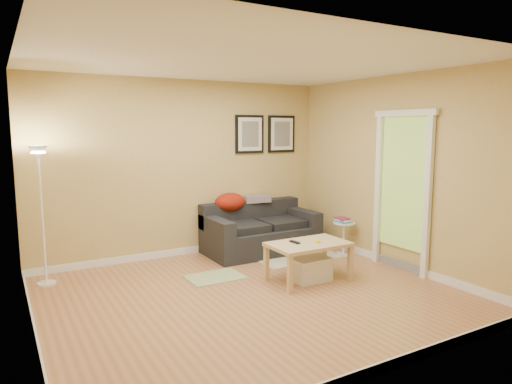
# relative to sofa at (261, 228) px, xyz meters

# --- Properties ---
(floor) EXTENTS (4.50, 4.50, 0.00)m
(floor) POSITION_rel_sofa_xyz_m (-1.03, -1.53, -0.38)
(floor) COLOR #B6714E
(floor) RESTS_ON ground
(ceiling) EXTENTS (4.50, 4.50, 0.00)m
(ceiling) POSITION_rel_sofa_xyz_m (-1.03, -1.53, 2.23)
(ceiling) COLOR white
(ceiling) RESTS_ON wall_back
(wall_back) EXTENTS (4.50, 0.00, 4.50)m
(wall_back) POSITION_rel_sofa_xyz_m (-1.03, 0.47, 0.92)
(wall_back) COLOR tan
(wall_back) RESTS_ON ground
(wall_front) EXTENTS (4.50, 0.00, 4.50)m
(wall_front) POSITION_rel_sofa_xyz_m (-1.03, -3.53, 0.92)
(wall_front) COLOR tan
(wall_front) RESTS_ON ground
(wall_left) EXTENTS (0.00, 4.00, 4.00)m
(wall_left) POSITION_rel_sofa_xyz_m (-3.28, -1.53, 0.92)
(wall_left) COLOR tan
(wall_left) RESTS_ON ground
(wall_right) EXTENTS (0.00, 4.00, 4.00)m
(wall_right) POSITION_rel_sofa_xyz_m (1.22, -1.53, 0.92)
(wall_right) COLOR tan
(wall_right) RESTS_ON ground
(baseboard_back) EXTENTS (4.50, 0.02, 0.10)m
(baseboard_back) POSITION_rel_sofa_xyz_m (-1.03, 0.46, -0.33)
(baseboard_back) COLOR white
(baseboard_back) RESTS_ON ground
(baseboard_front) EXTENTS (4.50, 0.02, 0.10)m
(baseboard_front) POSITION_rel_sofa_xyz_m (-1.03, -3.52, -0.33)
(baseboard_front) COLOR white
(baseboard_front) RESTS_ON ground
(baseboard_left) EXTENTS (0.02, 4.00, 0.10)m
(baseboard_left) POSITION_rel_sofa_xyz_m (-3.27, -1.53, -0.33)
(baseboard_left) COLOR white
(baseboard_left) RESTS_ON ground
(baseboard_right) EXTENTS (0.02, 4.00, 0.10)m
(baseboard_right) POSITION_rel_sofa_xyz_m (1.21, -1.53, -0.33)
(baseboard_right) COLOR white
(baseboard_right) RESTS_ON ground
(sofa) EXTENTS (1.70, 0.90, 0.75)m
(sofa) POSITION_rel_sofa_xyz_m (0.00, 0.00, 0.00)
(sofa) COLOR black
(sofa) RESTS_ON ground
(red_throw) EXTENTS (0.48, 0.36, 0.28)m
(red_throw) POSITION_rel_sofa_xyz_m (-0.38, 0.29, 0.40)
(red_throw) COLOR maroon
(red_throw) RESTS_ON sofa
(plaid_throw) EXTENTS (0.45, 0.32, 0.10)m
(plaid_throw) POSITION_rel_sofa_xyz_m (0.10, 0.32, 0.41)
(plaid_throw) COLOR tan
(plaid_throw) RESTS_ON sofa
(framed_print_left) EXTENTS (0.50, 0.04, 0.60)m
(framed_print_left) POSITION_rel_sofa_xyz_m (0.05, 0.45, 1.43)
(framed_print_left) COLOR black
(framed_print_left) RESTS_ON wall_back
(framed_print_right) EXTENTS (0.50, 0.04, 0.60)m
(framed_print_right) POSITION_rel_sofa_xyz_m (0.65, 0.45, 1.43)
(framed_print_right) COLOR black
(framed_print_right) RESTS_ON wall_back
(area_rug) EXTENTS (1.25, 0.85, 0.01)m
(area_rug) POSITION_rel_sofa_xyz_m (0.31, -0.46, -0.37)
(area_rug) COLOR #C2B79A
(area_rug) RESTS_ON ground
(green_runner) EXTENTS (0.70, 0.50, 0.01)m
(green_runner) POSITION_rel_sofa_xyz_m (-1.13, -0.76, -0.37)
(green_runner) COLOR #668C4C
(green_runner) RESTS_ON ground
(coffee_table) EXTENTS (1.06, 0.73, 0.49)m
(coffee_table) POSITION_rel_sofa_xyz_m (-0.18, -1.46, -0.13)
(coffee_table) COLOR tan
(coffee_table) RESTS_ON ground
(remote_control) EXTENTS (0.06, 0.16, 0.02)m
(remote_control) POSITION_rel_sofa_xyz_m (-0.33, -1.39, 0.12)
(remote_control) COLOR black
(remote_control) RESTS_ON coffee_table
(tape_roll) EXTENTS (0.07, 0.07, 0.03)m
(tape_roll) POSITION_rel_sofa_xyz_m (-0.08, -1.52, 0.13)
(tape_roll) COLOR yellow
(tape_roll) RESTS_ON coffee_table
(storage_bin) EXTENTS (0.49, 0.36, 0.30)m
(storage_bin) POSITION_rel_sofa_xyz_m (-0.15, -1.46, -0.23)
(storage_bin) COLOR white
(storage_bin) RESTS_ON ground
(side_table) EXTENTS (0.33, 0.33, 0.50)m
(side_table) POSITION_rel_sofa_xyz_m (0.99, -0.76, -0.12)
(side_table) COLOR white
(side_table) RESTS_ON ground
(book_stack) EXTENTS (0.19, 0.24, 0.07)m
(book_stack) POSITION_rel_sofa_xyz_m (0.97, -0.76, 0.16)
(book_stack) COLOR teal
(book_stack) RESTS_ON side_table
(floor_lamp) EXTENTS (0.22, 0.22, 1.70)m
(floor_lamp) POSITION_rel_sofa_xyz_m (-3.03, 0.02, 0.43)
(floor_lamp) COLOR white
(floor_lamp) RESTS_ON ground
(doorway) EXTENTS (0.12, 1.01, 2.13)m
(doorway) POSITION_rel_sofa_xyz_m (1.17, -1.68, 0.65)
(doorway) COLOR white
(doorway) RESTS_ON ground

